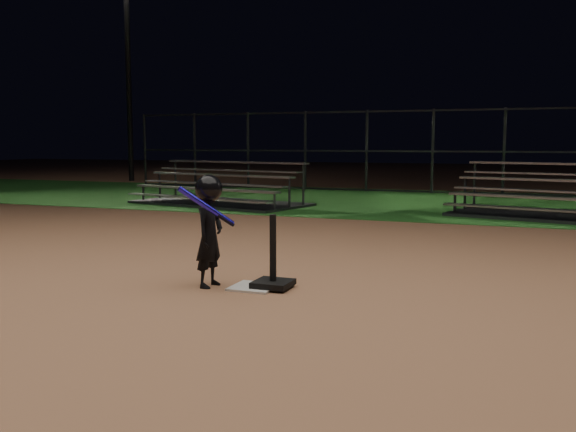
# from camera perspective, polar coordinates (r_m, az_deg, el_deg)

# --- Properties ---
(ground) EXTENTS (80.00, 80.00, 0.00)m
(ground) POSITION_cam_1_polar(r_m,az_deg,el_deg) (6.56, -3.14, -6.61)
(ground) COLOR #A56D4A
(ground) RESTS_ON ground
(grass_strip) EXTENTS (60.00, 8.00, 0.01)m
(grass_strip) POSITION_cam_1_polar(r_m,az_deg,el_deg) (16.11, 11.51, 1.24)
(grass_strip) COLOR #1E541B
(grass_strip) RESTS_ON ground
(home_plate) EXTENTS (0.45, 0.45, 0.02)m
(home_plate) POSITION_cam_1_polar(r_m,az_deg,el_deg) (6.56, -3.14, -6.51)
(home_plate) COLOR beige
(home_plate) RESTS_ON ground
(batting_tee) EXTENTS (0.38, 0.38, 0.75)m
(batting_tee) POSITION_cam_1_polar(r_m,az_deg,el_deg) (6.50, -1.38, -5.28)
(batting_tee) COLOR black
(batting_tee) RESTS_ON home_plate
(child_batter) EXTENTS (0.48, 0.56, 1.18)m
(child_batter) POSITION_cam_1_polar(r_m,az_deg,el_deg) (6.56, -7.22, -1.07)
(child_batter) COLOR black
(child_batter) RESTS_ON ground
(bleacher_left) EXTENTS (4.62, 2.98, 1.05)m
(bleacher_left) POSITION_cam_1_polar(r_m,az_deg,el_deg) (15.29, -6.35, 1.84)
(bleacher_left) COLOR #B7B7BC
(bleacher_left) RESTS_ON ground
(bleacher_right) EXTENTS (4.86, 3.20, 1.09)m
(bleacher_right) POSITION_cam_1_polar(r_m,az_deg,el_deg) (13.60, 24.36, 0.71)
(bleacher_right) COLOR #AEAEB2
(bleacher_right) RESTS_ON ground
(backstop_fence) EXTENTS (20.08, 0.08, 2.50)m
(backstop_fence) POSITION_cam_1_polar(r_m,az_deg,el_deg) (19.01, 13.10, 5.78)
(backstop_fence) COLOR #38383D
(backstop_fence) RESTS_ON ground
(light_pole_left) EXTENTS (0.90, 0.53, 8.30)m
(light_pole_left) POSITION_cam_1_polar(r_m,az_deg,el_deg) (25.62, -14.52, 14.24)
(light_pole_left) COLOR #2D2D30
(light_pole_left) RESTS_ON ground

